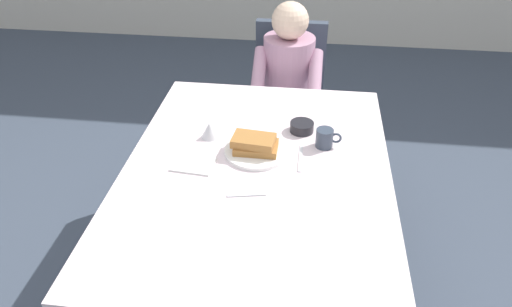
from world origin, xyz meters
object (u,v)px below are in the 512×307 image
object	(u,v)px
chair_diner	(288,88)
fork_left_of_plate	(213,152)
bowl_butter	(302,127)
diner_person	(288,79)
spoon_near_edge	(247,195)
plate_breakfast	(257,151)
breakfast_stack	(255,144)
syrup_pitcher	(210,130)
knife_right_of_plate	(300,158)
dining_table_main	(257,185)
cup_coffee	(325,138)

from	to	relation	value
chair_diner	fork_left_of_plate	bearing A→B (deg)	76.21
bowl_butter	diner_person	bearing A→B (deg)	99.01
bowl_butter	spoon_near_edge	bearing A→B (deg)	-110.73
plate_breakfast	fork_left_of_plate	distance (m)	0.19
breakfast_stack	syrup_pitcher	world-z (taller)	breakfast_stack
breakfast_stack	syrup_pitcher	size ratio (longest dim) A/B	2.48
syrup_pitcher	spoon_near_edge	world-z (taller)	syrup_pitcher
syrup_pitcher	knife_right_of_plate	world-z (taller)	syrup_pitcher
knife_right_of_plate	fork_left_of_plate	bearing A→B (deg)	90.09
fork_left_of_plate	knife_right_of_plate	distance (m)	0.38
chair_diner	plate_breakfast	bearing A→B (deg)	85.99
spoon_near_edge	breakfast_stack	bearing A→B (deg)	79.81
diner_person	chair_diner	bearing A→B (deg)	-90.00
plate_breakfast	bowl_butter	world-z (taller)	bowl_butter
bowl_butter	syrup_pitcher	bearing A→B (deg)	-165.70
diner_person	dining_table_main	bearing A→B (deg)	86.56
chair_diner	knife_right_of_plate	size ratio (longest dim) A/B	4.65
chair_diner	cup_coffee	distance (m)	1.03
diner_person	bowl_butter	world-z (taller)	diner_person
bowl_butter	fork_left_of_plate	bearing A→B (deg)	-149.45
chair_diner	breakfast_stack	size ratio (longest dim) A/B	4.69
plate_breakfast	spoon_near_edge	size ratio (longest dim) A/B	1.87
diner_person	bowl_butter	bearing A→B (deg)	99.01
dining_table_main	diner_person	xyz separation A→B (m)	(0.06, 1.01, 0.02)
cup_coffee	bowl_butter	size ratio (longest dim) A/B	1.03
chair_diner	plate_breakfast	size ratio (longest dim) A/B	3.32
chair_diner	spoon_near_edge	bearing A→B (deg)	86.76
breakfast_stack	spoon_near_edge	distance (m)	0.29
dining_table_main	spoon_near_edge	size ratio (longest dim) A/B	10.16
breakfast_stack	knife_right_of_plate	xyz separation A→B (m)	(0.20, -0.01, -0.05)
fork_left_of_plate	spoon_near_edge	world-z (taller)	same
cup_coffee	spoon_near_edge	bearing A→B (deg)	-127.66
chair_diner	breakfast_stack	xyz separation A→B (m)	(-0.08, -1.06, 0.26)
diner_person	knife_right_of_plate	xyz separation A→B (m)	(0.12, -0.92, 0.07)
fork_left_of_plate	knife_right_of_plate	bearing A→B (deg)	-87.16
cup_coffee	fork_left_of_plate	distance (m)	0.49
breakfast_stack	spoon_near_edge	bearing A→B (deg)	-88.86
dining_table_main	knife_right_of_plate	size ratio (longest dim) A/B	7.62
fork_left_of_plate	plate_breakfast	bearing A→B (deg)	-81.15
breakfast_stack	spoon_near_edge	world-z (taller)	breakfast_stack
chair_diner	spoon_near_edge	xyz separation A→B (m)	(-0.08, -1.35, 0.21)
dining_table_main	bowl_butter	bearing A→B (deg)	61.43
cup_coffee	spoon_near_edge	size ratio (longest dim) A/B	0.75
breakfast_stack	syrup_pitcher	distance (m)	0.24
cup_coffee	spoon_near_edge	world-z (taller)	cup_coffee
chair_diner	diner_person	world-z (taller)	diner_person
syrup_pitcher	fork_left_of_plate	bearing A→B (deg)	-72.57
plate_breakfast	breakfast_stack	xyz separation A→B (m)	(-0.01, -0.01, 0.04)
dining_table_main	knife_right_of_plate	bearing A→B (deg)	27.98
dining_table_main	chair_diner	xyz separation A→B (m)	(0.06, 1.17, -0.12)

